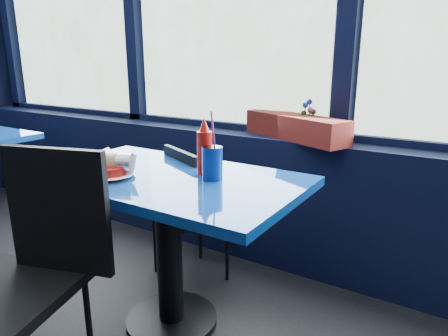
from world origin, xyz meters
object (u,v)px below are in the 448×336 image
at_px(planter_box, 295,127).
at_px(soda_cup, 212,162).
at_px(chair_near_front, 29,263).
at_px(food_basket, 103,167).
at_px(chair_near_back, 187,207).
at_px(ketchup_bottle, 205,150).
at_px(near_table, 168,213).
at_px(flower_vase, 307,127).

bearing_deg(planter_box, soda_cup, -69.46).
bearing_deg(chair_near_front, food_basket, 83.10).
bearing_deg(planter_box, chair_near_back, -105.28).
relative_size(planter_box, ketchup_bottle, 2.73).
relative_size(near_table, chair_near_back, 1.50).
xyz_separation_m(chair_near_back, flower_vase, (0.47, 0.54, 0.41)).
height_order(near_table, ketchup_bottle, ketchup_bottle).
relative_size(chair_near_back, planter_box, 1.17).
distance_m(planter_box, food_basket, 1.10).
bearing_deg(flower_vase, food_basket, -117.58).
bearing_deg(near_table, chair_near_front, -104.24).
bearing_deg(ketchup_bottle, chair_near_back, 141.21).
bearing_deg(ketchup_bottle, flower_vase, 77.31).
bearing_deg(ketchup_bottle, food_basket, -144.83).
distance_m(chair_near_back, ketchup_bottle, 0.55).
bearing_deg(near_table, ketchup_bottle, 36.87).
distance_m(near_table, food_basket, 0.35).
xyz_separation_m(planter_box, ketchup_bottle, (-0.12, -0.74, -0.01)).
distance_m(flower_vase, ketchup_bottle, 0.79).
xyz_separation_m(near_table, chair_near_front, (-0.15, -0.58, -0.02)).
relative_size(planter_box, food_basket, 2.36).
bearing_deg(soda_cup, near_table, -164.93).
relative_size(planter_box, soda_cup, 2.33).
bearing_deg(food_basket, ketchup_bottle, 33.55).
relative_size(flower_vase, ketchup_bottle, 0.90).
bearing_deg(chair_near_back, chair_near_front, 115.09).
xyz_separation_m(chair_near_front, soda_cup, (0.36, 0.64, 0.28)).
distance_m(planter_box, flower_vase, 0.07).
distance_m(chair_near_front, food_basket, 0.50).
bearing_deg(chair_near_front, chair_near_back, 73.09).
distance_m(planter_box, ketchup_bottle, 0.74).
height_order(flower_vase, soda_cup, soda_cup).
distance_m(near_table, soda_cup, 0.33).
bearing_deg(soda_cup, food_basket, -154.25).
bearing_deg(chair_near_back, soda_cup, 166.99).
height_order(flower_vase, food_basket, flower_vase).
distance_m(planter_box, soda_cup, 0.78).
distance_m(near_table, chair_near_front, 0.60).
relative_size(chair_near_back, flower_vase, 3.55).
bearing_deg(chair_near_front, planter_box, 56.97).
bearing_deg(flower_vase, chair_near_front, -107.45).
bearing_deg(ketchup_bottle, chair_near_front, -112.54).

